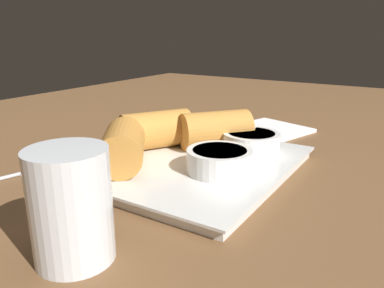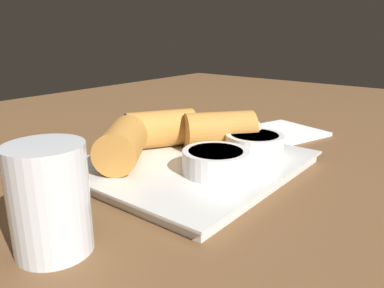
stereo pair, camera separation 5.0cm
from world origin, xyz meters
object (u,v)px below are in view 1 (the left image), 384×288
Objects in this scene: dipping_bowl_far at (251,141)px; napkin at (265,130)px; spoon at (96,152)px; drinking_glass at (71,206)px; dipping_bowl_near at (219,160)px; serving_plate at (192,165)px.

dipping_bowl_far is 16.94cm from napkin.
spoon is at bearing -63.59° from dipping_bowl_far.
spoon reaches higher than napkin.
dipping_bowl_far is 28.99cm from drinking_glass.
spoon is at bearing -87.50° from dipping_bowl_near.
drinking_glass is (28.83, -2.59, 1.64)cm from dipping_bowl_far.
dipping_bowl_near reaches higher than spoon.
serving_plate is 23.30cm from napkin.
drinking_glass is (19.78, -2.51, 1.64)cm from dipping_bowl_near.
drinking_glass reaches higher than serving_plate.
dipping_bowl_near is 20.06cm from spoon.
drinking_glass reaches higher than dipping_bowl_near.
dipping_bowl_far reaches higher than napkin.
drinking_glass is at bearing -7.24° from dipping_bowl_near.
dipping_bowl_far is (-7.07, 5.18, 2.24)cm from serving_plate.
napkin is 45.27cm from drinking_glass.
napkin is at bearing -165.61° from dipping_bowl_far.
napkin is (-25.26, -4.08, -2.70)cm from dipping_bowl_near.
dipping_bowl_far is (-9.06, 0.08, 0.00)cm from dipping_bowl_near.
drinking_glass is at bearing 1.99° from napkin.
dipping_bowl_far is 22.43cm from spoon.
serving_plate is at bearing -111.25° from dipping_bowl_near.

